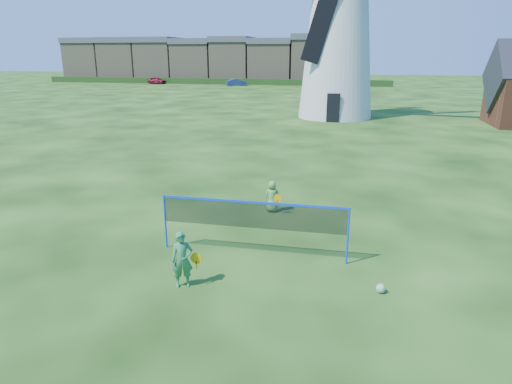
{
  "coord_description": "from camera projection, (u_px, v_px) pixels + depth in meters",
  "views": [
    {
      "loc": [
        2.72,
        -11.38,
        5.28
      ],
      "look_at": [
        0.2,
        0.5,
        1.5
      ],
      "focal_mm": 31.48,
      "sensor_mm": 36.0,
      "label": 1
    }
  ],
  "objects": [
    {
      "name": "player_boy",
      "position": [
        272.0,
        196.0,
        15.43
      ],
      "size": [
        0.63,
        0.41,
        1.1
      ],
      "rotation": [
        0.0,
        0.0,
        3.14
      ],
      "color": "#5FA24E",
      "rests_on": "ground"
    },
    {
      "name": "hedge",
      "position": [
        210.0,
        81.0,
        78.6
      ],
      "size": [
        62.0,
        0.8,
        1.0
      ],
      "primitive_type": "cube",
      "color": "#193814",
      "rests_on": "ground"
    },
    {
      "name": "player_girl",
      "position": [
        182.0,
        260.0,
        10.41
      ],
      "size": [
        0.71,
        0.51,
        1.37
      ],
      "rotation": [
        0.0,
        0.0,
        0.43
      ],
      "color": "#338147",
      "rests_on": "ground"
    },
    {
      "name": "car_right",
      "position": [
        236.0,
        82.0,
        74.5
      ],
      "size": [
        3.61,
        2.47,
        1.13
      ],
      "primitive_type": "imported",
      "rotation": [
        0.0,
        0.0,
        1.98
      ],
      "color": "navy",
      "rests_on": "ground"
    },
    {
      "name": "ground",
      "position": [
        245.0,
        247.0,
        12.74
      ],
      "size": [
        220.0,
        220.0,
        0.0
      ],
      "primitive_type": "plane",
      "color": "black",
      "rests_on": "ground"
    },
    {
      "name": "windmill",
      "position": [
        338.0,
        38.0,
        36.51
      ],
      "size": [
        14.92,
        6.14,
        19.31
      ],
      "color": "white",
      "rests_on": "ground"
    },
    {
      "name": "play_ball",
      "position": [
        381.0,
        288.0,
        10.29
      ],
      "size": [
        0.22,
        0.22,
        0.22
      ],
      "primitive_type": "sphere",
      "color": "green",
      "rests_on": "ground"
    },
    {
      "name": "terraced_houses",
      "position": [
        196.0,
        60.0,
        84.04
      ],
      "size": [
        51.32,
        8.4,
        8.38
      ],
      "color": "gray",
      "rests_on": "ground"
    },
    {
      "name": "car_left",
      "position": [
        157.0,
        80.0,
        79.36
      ],
      "size": [
        3.69,
        2.2,
        1.18
      ],
      "primitive_type": "imported",
      "rotation": [
        0.0,
        0.0,
        1.32
      ],
      "color": "maroon",
      "rests_on": "ground"
    },
    {
      "name": "badminton_net",
      "position": [
        253.0,
        216.0,
        11.89
      ],
      "size": [
        5.05,
        0.05,
        1.55
      ],
      "color": "blue",
      "rests_on": "ground"
    }
  ]
}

